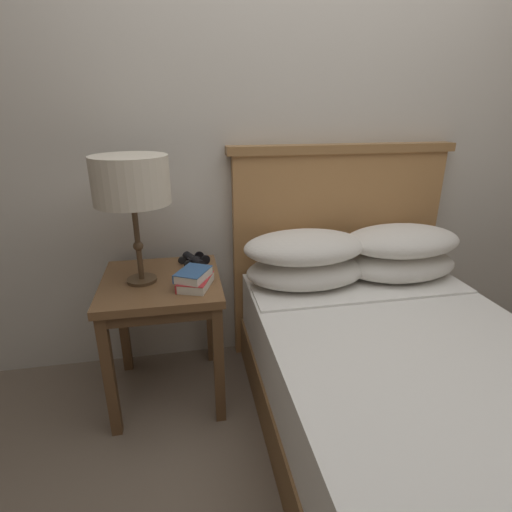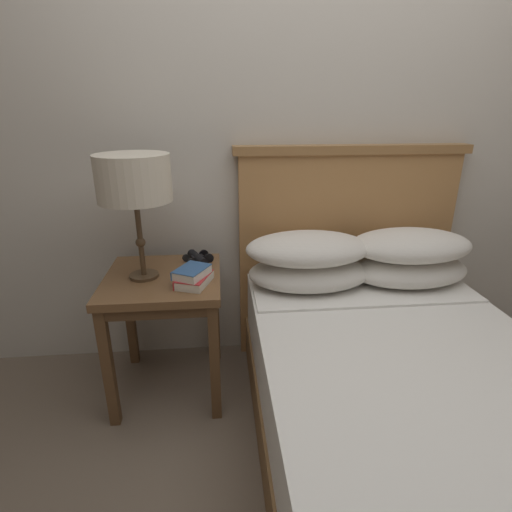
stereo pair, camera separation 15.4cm
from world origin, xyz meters
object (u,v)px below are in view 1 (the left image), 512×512
(book_stacked_on_top, at_px, (193,274))
(binoculars_pair, at_px, (194,260))
(bed, at_px, (411,388))
(book_on_nightstand, at_px, (195,282))
(nightstand, at_px, (162,297))
(table_lamp, at_px, (131,182))

(book_stacked_on_top, bearing_deg, binoculars_pair, 86.95)
(bed, distance_m, book_on_nightstand, 0.97)
(nightstand, bearing_deg, book_on_nightstand, -35.33)
(nightstand, relative_size, binoculars_pair, 3.78)
(table_lamp, height_order, book_stacked_on_top, table_lamp)
(table_lamp, bearing_deg, nightstand, 4.34)
(nightstand, xyz_separation_m, book_stacked_on_top, (0.14, -0.11, 0.15))
(book_stacked_on_top, bearing_deg, book_on_nightstand, 23.74)
(bed, xyz_separation_m, book_stacked_on_top, (-0.81, 0.44, 0.36))
(nightstand, distance_m, binoculars_pair, 0.24)
(binoculars_pair, bearing_deg, table_lamp, -146.18)
(table_lamp, distance_m, book_stacked_on_top, 0.45)
(bed, distance_m, table_lamp, 1.38)
(nightstand, bearing_deg, binoculars_pair, 44.38)
(book_stacked_on_top, xyz_separation_m, binoculars_pair, (0.01, 0.26, -0.04))
(table_lamp, height_order, book_on_nightstand, table_lamp)
(nightstand, height_order, bed, bed)
(bed, height_order, book_on_nightstand, bed)
(table_lamp, height_order, binoculars_pair, table_lamp)
(table_lamp, relative_size, book_stacked_on_top, 2.88)
(binoculars_pair, bearing_deg, bed, -41.64)
(bed, xyz_separation_m, table_lamp, (-1.03, 0.55, 0.74))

